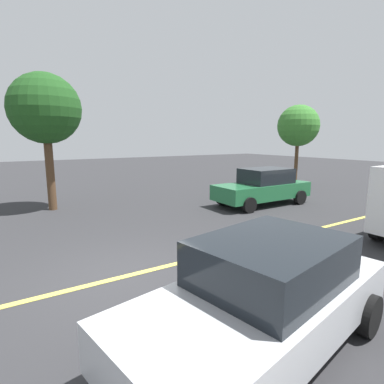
{
  "coord_description": "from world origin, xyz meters",
  "views": [
    {
      "loc": [
        -2.04,
        -5.94,
        2.93
      ],
      "look_at": [
        2.03,
        0.54,
        1.58
      ],
      "focal_mm": 28.34,
      "sensor_mm": 36.0,
      "label": 1
    }
  ],
  "objects": [
    {
      "name": "tree_left_verge",
      "position": [
        -0.4,
        7.66,
        4.07
      ],
      "size": [
        2.78,
        2.78,
        5.5
      ],
      "color": "#513823",
      "rests_on": "ground_plane"
    },
    {
      "name": "car_silver_far_lane",
      "position": [
        0.86,
        -3.19,
        0.8
      ],
      "size": [
        4.61,
        2.67,
        1.58
      ],
      "color": "#B7BABF",
      "rests_on": "ground_plane"
    },
    {
      "name": "tree_centre_verge",
      "position": [
        13.32,
        6.46,
        3.69
      ],
      "size": [
        2.47,
        2.47,
        4.95
      ],
      "color": "#513823",
      "rests_on": "ground_plane"
    },
    {
      "name": "ground_plane",
      "position": [
        0.0,
        0.0,
        0.0
      ],
      "size": [
        80.0,
        80.0,
        0.0
      ],
      "primitive_type": "plane",
      "color": "#2D2D30"
    },
    {
      "name": "car_green_behind_van",
      "position": [
        7.77,
        3.7,
        0.82
      ],
      "size": [
        4.51,
        1.95,
        1.63
      ],
      "color": "#236B3D",
      "rests_on": "ground_plane"
    },
    {
      "name": "lane_marking_centre",
      "position": [
        3.0,
        0.0,
        0.01
      ],
      "size": [
        28.0,
        0.16,
        0.01
      ],
      "primitive_type": "cube",
      "color": "#E0D14C"
    }
  ]
}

